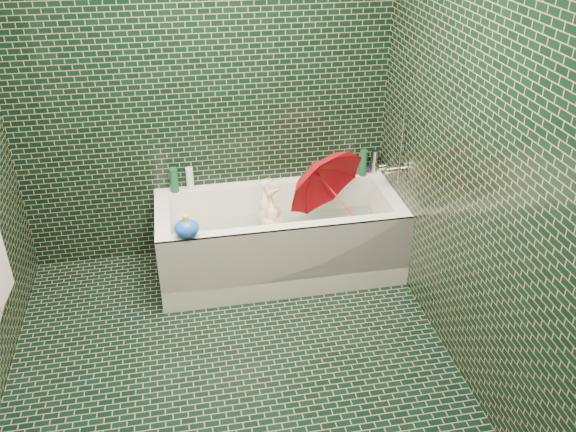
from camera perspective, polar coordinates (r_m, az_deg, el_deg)
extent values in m
plane|color=black|center=(3.69, -4.96, -14.65)|extent=(2.80, 2.80, 0.00)
plane|color=black|center=(4.24, -7.97, 11.42)|extent=(2.80, 0.00, 2.80)
plane|color=black|center=(1.82, -1.38, -17.43)|extent=(2.80, 0.00, 2.80)
plane|color=black|center=(3.30, 17.12, 4.72)|extent=(0.00, 2.80, 2.80)
cube|color=white|center=(4.47, -0.80, -4.08)|extent=(1.70, 0.75, 0.15)
cube|color=white|center=(4.60, -1.55, 1.00)|extent=(1.70, 0.10, 0.40)
cube|color=white|center=(4.06, -0.01, -3.41)|extent=(1.70, 0.10, 0.40)
cube|color=white|center=(4.51, 9.21, -0.05)|extent=(0.10, 0.55, 0.40)
cube|color=white|center=(4.28, -11.43, -2.11)|extent=(0.10, 0.55, 0.40)
cube|color=white|center=(4.07, 0.10, -4.60)|extent=(1.70, 0.02, 0.55)
cube|color=green|center=(4.43, -0.81, -3.21)|extent=(1.35, 0.47, 0.01)
cube|color=silver|center=(4.35, -0.82, -1.63)|extent=(1.48, 0.53, 0.00)
cylinder|color=silver|center=(4.35, 9.99, 4.32)|extent=(0.14, 0.05, 0.05)
cylinder|color=silver|center=(4.37, 8.74, 4.59)|extent=(0.05, 0.04, 0.04)
cylinder|color=silver|center=(4.17, 10.59, 6.43)|extent=(0.01, 0.01, 0.55)
imported|color=beige|center=(4.31, -1.30, -1.86)|extent=(0.86, 0.40, 0.26)
imported|color=red|center=(4.20, 4.35, 2.13)|extent=(0.79, 0.93, 0.81)
imported|color=white|center=(4.67, 8.18, 3.95)|extent=(0.11, 0.12, 0.24)
imported|color=#431F74|center=(4.68, 7.62, 4.04)|extent=(0.10, 0.10, 0.19)
imported|color=#154928|center=(4.64, 6.40, 3.87)|extent=(0.13, 0.13, 0.15)
cylinder|color=#154928|center=(4.60, 7.05, 4.95)|extent=(0.07, 0.07, 0.20)
cylinder|color=silver|center=(4.63, 8.06, 4.98)|extent=(0.06, 0.06, 0.19)
cylinder|color=#154928|center=(4.41, -10.62, 3.33)|extent=(0.07, 0.07, 0.18)
cylinder|color=white|center=(4.42, -9.17, 3.46)|extent=(0.05, 0.05, 0.17)
ellipsoid|color=yellow|center=(4.62, 5.45, 4.21)|extent=(0.08, 0.07, 0.06)
sphere|color=yellow|center=(4.61, 5.85, 4.65)|extent=(0.04, 0.04, 0.04)
cone|color=orange|center=(4.62, 6.10, 4.64)|extent=(0.02, 0.02, 0.02)
ellipsoid|color=blue|center=(3.85, -9.47, -1.16)|extent=(0.19, 0.17, 0.12)
cylinder|color=yellow|center=(3.82, -9.56, -0.25)|extent=(0.04, 0.04, 0.04)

